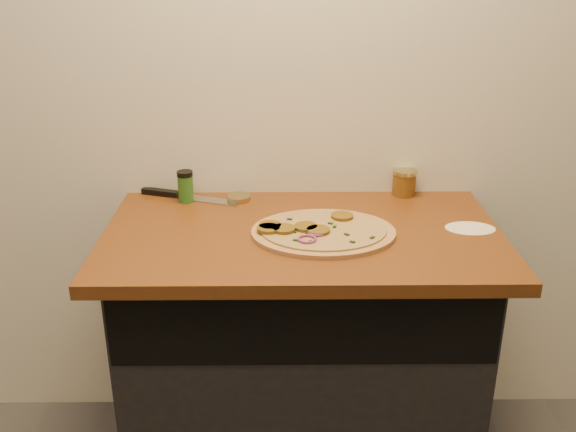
{
  "coord_description": "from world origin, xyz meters",
  "views": [
    {
      "loc": [
        -0.06,
        -0.36,
        1.68
      ],
      "look_at": [
        -0.04,
        1.41,
        0.95
      ],
      "focal_mm": 40.0,
      "sensor_mm": 36.0,
      "label": 1
    }
  ],
  "objects_px": {
    "pizza": "(321,231)",
    "spice_shaker": "(186,186)",
    "salsa_jar": "(404,182)",
    "chefs_knife": "(181,196)"
  },
  "relations": [
    {
      "from": "pizza",
      "to": "salsa_jar",
      "type": "distance_m",
      "value": 0.45
    },
    {
      "from": "salsa_jar",
      "to": "spice_shaker",
      "type": "xyz_separation_m",
      "value": [
        -0.74,
        -0.06,
        0.01
      ]
    },
    {
      "from": "chefs_knife",
      "to": "salsa_jar",
      "type": "relative_size",
      "value": 3.92
    },
    {
      "from": "pizza",
      "to": "chefs_knife",
      "type": "relative_size",
      "value": 1.21
    },
    {
      "from": "pizza",
      "to": "spice_shaker",
      "type": "height_order",
      "value": "spice_shaker"
    },
    {
      "from": "pizza",
      "to": "salsa_jar",
      "type": "relative_size",
      "value": 4.75
    },
    {
      "from": "chefs_knife",
      "to": "spice_shaker",
      "type": "xyz_separation_m",
      "value": [
        0.02,
        -0.04,
        0.05
      ]
    },
    {
      "from": "pizza",
      "to": "spice_shaker",
      "type": "relative_size",
      "value": 4.01
    },
    {
      "from": "spice_shaker",
      "to": "pizza",
      "type": "bearing_deg",
      "value": -32.38
    },
    {
      "from": "chefs_knife",
      "to": "salsa_jar",
      "type": "xyz_separation_m",
      "value": [
        0.77,
        0.02,
        0.04
      ]
    }
  ]
}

